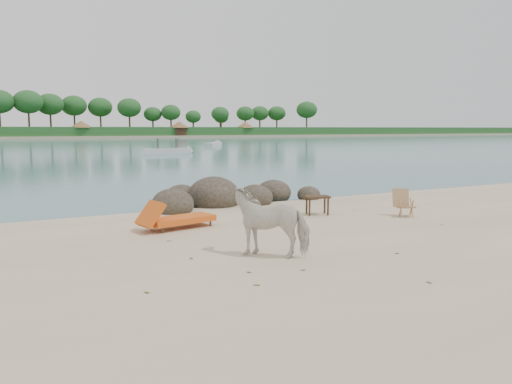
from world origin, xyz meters
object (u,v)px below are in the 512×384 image
at_px(cow, 271,222).
at_px(deck_chair, 406,204).
at_px(boulders, 223,198).
at_px(side_table, 317,206).
at_px(lounge_chair, 181,217).

distance_m(cow, deck_chair, 6.07).
relative_size(boulders, side_table, 9.16).
bearing_deg(lounge_chair, deck_chair, -24.77).
bearing_deg(lounge_chair, side_table, -11.90).
height_order(cow, side_table, cow).
relative_size(cow, lounge_chair, 0.75).
xyz_separation_m(cow, lounge_chair, (-0.71, 3.49, -0.36)).
bearing_deg(boulders, cow, -106.36).
relative_size(cow, deck_chair, 2.04).
xyz_separation_m(boulders, side_table, (1.58, -3.39, 0.04)).
relative_size(boulders, cow, 3.94).
bearing_deg(boulders, lounge_chair, -129.06).
relative_size(boulders, deck_chair, 8.03).
bearing_deg(boulders, side_table, -65.02).
distance_m(boulders, lounge_chair, 4.33).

